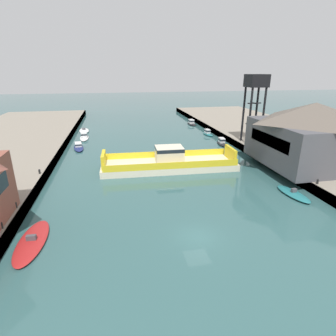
# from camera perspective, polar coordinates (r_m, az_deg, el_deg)

# --- Properties ---
(ground_plane) EXTENTS (400.00, 400.00, 0.00)m
(ground_plane) POSITION_cam_1_polar(r_m,az_deg,el_deg) (28.63, 6.31, -14.25)
(ground_plane) COLOR #335B5B
(quay_right) EXTENTS (28.00, 140.00, 1.41)m
(quay_right) POSITION_cam_1_polar(r_m,az_deg,el_deg) (60.25, 30.74, 2.26)
(quay_right) COLOR gray
(quay_right) RESTS_ON ground
(chain_ferry) EXTENTS (23.25, 7.61, 3.89)m
(chain_ferry) POSITION_cam_1_polar(r_m,az_deg,el_deg) (46.63, 0.26, 1.24)
(chain_ferry) COLOR beige
(chain_ferry) RESTS_ON ground
(moored_boat_near_left) EXTENTS (2.33, 6.15, 1.59)m
(moored_boat_near_left) POSITION_cam_1_polar(r_m,az_deg,el_deg) (86.81, 4.95, 9.49)
(moored_boat_near_left) COLOR black
(moored_boat_near_left) RESTS_ON ground
(moored_boat_near_right) EXTENTS (2.61, 6.11, 1.04)m
(moored_boat_near_right) POSITION_cam_1_polar(r_m,az_deg,el_deg) (40.56, 24.87, -4.94)
(moored_boat_near_right) COLOR #237075
(moored_boat_near_right) RESTS_ON ground
(moored_boat_mid_left) EXTENTS (3.29, 7.71, 1.05)m
(moored_boat_mid_left) POSITION_cam_1_polar(r_m,az_deg,el_deg) (79.68, -17.26, 7.52)
(moored_boat_mid_left) COLOR white
(moored_boat_mid_left) RESTS_ON ground
(moored_boat_mid_right) EXTENTS (2.09, 5.06, 1.48)m
(moored_boat_mid_right) POSITION_cam_1_polar(r_m,az_deg,el_deg) (72.91, 8.35, 7.34)
(moored_boat_mid_right) COLOR #237075
(moored_boat_mid_right) RESTS_ON ground
(moored_boat_far_left) EXTENTS (2.35, 7.46, 1.43)m
(moored_boat_far_left) POSITION_cam_1_polar(r_m,az_deg,el_deg) (71.68, -17.23, 6.45)
(moored_boat_far_left) COLOR white
(moored_boat_far_left) RESTS_ON ground
(moored_boat_far_right) EXTENTS (2.94, 7.10, 1.23)m
(moored_boat_far_right) POSITION_cam_1_polar(r_m,az_deg,el_deg) (62.31, -18.32, 4.33)
(moored_boat_far_right) COLOR navy
(moored_boat_far_right) RESTS_ON ground
(moored_boat_upstream_a) EXTENTS (2.83, 8.03, 0.91)m
(moored_boat_upstream_a) POSITION_cam_1_polar(r_m,az_deg,el_deg) (30.54, -26.71, -13.65)
(moored_boat_upstream_a) COLOR red
(moored_boat_upstream_a) RESTS_ON ground
(moored_boat_upstream_b) EXTENTS (1.90, 5.22, 1.53)m
(moored_boat_upstream_b) POSITION_cam_1_polar(r_m,az_deg,el_deg) (63.53, 11.27, 5.35)
(moored_boat_upstream_b) COLOR black
(moored_boat_upstream_b) RESTS_ON ground
(warehouse_shed) EXTENTS (15.00, 15.63, 9.89)m
(warehouse_shed) POSITION_cam_1_polar(r_m,az_deg,el_deg) (50.06, 27.89, 6.41)
(warehouse_shed) COLOR #4C4C51
(warehouse_shed) RESTS_ON quay_right
(crane_tower) EXTENTS (3.87, 3.87, 13.96)m
(crane_tower) POSITION_cam_1_polar(r_m,az_deg,el_deg) (60.37, 18.02, 15.77)
(crane_tower) COLOR black
(crane_tower) RESTS_ON quay_right
(bollard_left_mid) EXTENTS (0.32, 0.32, 0.71)m
(bollard_left_mid) POSITION_cam_1_polar(r_m,az_deg,el_deg) (31.51, -31.71, -10.16)
(bollard_left_mid) COLOR black
(bollard_left_mid) RESTS_ON quay_left
(bollard_left_aft) EXTENTS (0.32, 0.32, 0.71)m
(bollard_left_aft) POSITION_cam_1_polar(r_m,az_deg,el_deg) (35.14, -29.43, -6.73)
(bollard_left_aft) COLOR black
(bollard_left_aft) RESTS_ON quay_left
(bollard_right_aft) EXTENTS (0.32, 0.32, 0.71)m
(bollard_right_aft) POSITION_cam_1_polar(r_m,az_deg,el_deg) (42.19, 28.99, -2.44)
(bollard_right_aft) COLOR black
(bollard_right_aft) RESTS_ON quay_right
(bollard_left_far) EXTENTS (0.32, 0.32, 0.71)m
(bollard_left_far) POSITION_cam_1_polar(r_m,az_deg,el_deg) (44.92, -25.45, -0.60)
(bollard_left_far) COLOR black
(bollard_left_far) RESTS_ON quay_left
(bollard_right_far) EXTENTS (0.32, 0.32, 0.71)m
(bollard_right_far) POSITION_cam_1_polar(r_m,az_deg,el_deg) (51.05, 20.83, 2.34)
(bollard_right_far) COLOR black
(bollard_right_far) RESTS_ON quay_right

